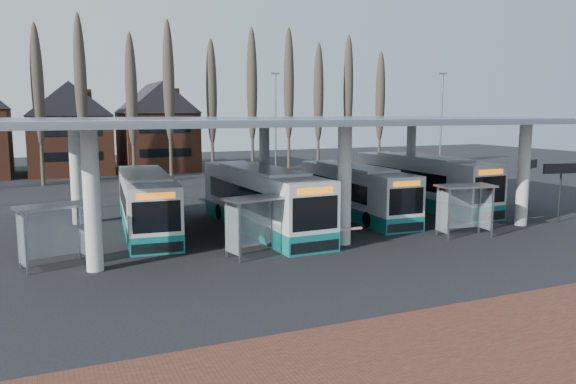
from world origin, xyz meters
name	(u,v)px	position (x,y,z in m)	size (l,w,h in m)	color
ground	(370,255)	(0.00, 0.00, 0.00)	(140.00, 140.00, 0.00)	black
station_canopy	(298,129)	(0.00, 8.00, 5.68)	(32.00, 16.00, 6.34)	silver
poplar_row	(192,90)	(0.00, 33.00, 8.78)	(45.10, 1.10, 14.50)	#473D33
townhouse_row	(20,119)	(-15.75, 44.00, 5.94)	(36.80, 10.30, 12.25)	brown
lamp_post_b	(276,126)	(6.00, 26.00, 5.34)	(0.80, 0.16, 10.17)	slate
lamp_post_c	(441,126)	(20.00, 20.00, 5.34)	(0.80, 0.16, 10.17)	slate
bus_0	(147,203)	(-8.54, 9.98, 1.56)	(3.61, 12.07, 3.30)	silver
bus_1	(261,200)	(-2.50, 7.62, 1.67)	(3.16, 12.85, 3.55)	silver
bus_2	(354,192)	(4.56, 9.22, 1.53)	(2.90, 11.80, 3.26)	silver
bus_3	(422,182)	(10.82, 10.49, 1.70)	(2.94, 12.99, 3.60)	silver
shelter_0	(52,222)	(-13.57, 3.96, 1.97)	(3.20, 2.15, 2.71)	gray
shelter_1	(255,213)	(-4.90, 2.21, 2.02)	(3.24, 2.09, 2.77)	gray
shelter_2	(464,199)	(6.83, 1.59, 2.04)	(3.22, 1.98, 2.80)	gray
info_sign_0	(561,173)	(14.80, 2.25, 3.01)	(2.38, 0.64, 3.59)	black
info_sign_1	(529,168)	(16.13, 5.92, 2.90)	(2.20, 0.98, 3.46)	black
barrier	(339,231)	(-0.70, 1.67, 0.89)	(2.30, 0.68, 1.15)	black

